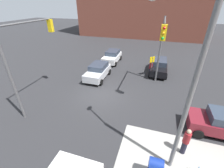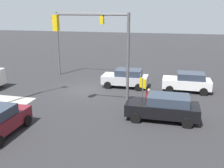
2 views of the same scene
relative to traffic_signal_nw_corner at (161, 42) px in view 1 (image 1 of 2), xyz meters
name	(u,v)px [view 1 (image 1 of 2)]	position (x,y,z in m)	size (l,w,h in m)	color
ground_plane	(102,95)	(2.58, -4.50, -4.61)	(120.00, 120.00, 0.00)	#28282B
traffic_signal_nw_corner	(161,42)	(0.00, 0.00, 0.00)	(5.07, 0.36, 6.50)	#59595B
traffic_signal_se_corner	(28,50)	(5.14, -9.00, 0.00)	(5.14, 0.36, 6.50)	#59595B
street_lamp_corner	(183,85)	(7.57, 0.99, 0.10)	(1.73, 2.27, 8.00)	slate
warning_sign_two_way	(152,63)	(-2.82, -0.63, -2.97)	(0.48, 0.48, 2.40)	#4C4C4C
hatchback_silver	(98,71)	(-0.67, -6.20, -3.76)	(4.03, 2.02, 1.62)	#B7BABF
hatchback_black	(159,66)	(-4.25, 0.19, -3.76)	(4.47, 2.02, 1.62)	black
hatchback_white	(112,56)	(-5.97, -6.21, -3.76)	(3.96, 2.02, 1.62)	white
sedan_maroon	(222,123)	(4.47, 4.39, -3.76)	(2.02, 3.83, 1.62)	maroon
pedestrian_crossing	(186,141)	(6.78, 2.00, -3.68)	(0.36, 0.36, 1.78)	maroon
pedestrian_walking_north	(151,68)	(-3.22, -0.70, -3.73)	(0.36, 0.36, 1.69)	maroon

